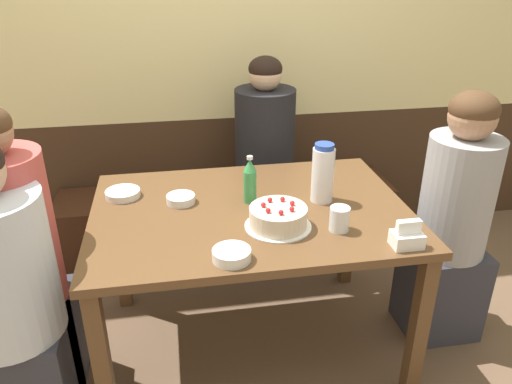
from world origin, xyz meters
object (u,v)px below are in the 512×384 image
birthday_cake (278,217)px  person_teal_shirt (451,227)px  bowl_rice_small (232,255)px  glass_water_tall (339,219)px  soju_bottle (250,180)px  person_pale_blue_shirt (7,301)px  napkin_holder (407,237)px  bowl_soup_white (181,199)px  bench_seat (229,221)px  water_pitcher (323,173)px  bowl_side_dish (123,194)px  person_grey_tee (20,271)px  person_dark_striped (265,171)px

birthday_cake → person_teal_shirt: 0.87m
bowl_rice_small → glass_water_tall: bearing=17.4°
soju_bottle → person_teal_shirt: bearing=-6.5°
glass_water_tall → person_pale_blue_shirt: size_ratio=0.08×
napkin_holder → person_pale_blue_shirt: 1.44m
soju_bottle → bowl_soup_white: 0.31m
bowl_soup_white → birthday_cake: bearing=-37.1°
bench_seat → soju_bottle: 0.98m
person_pale_blue_shirt → napkin_holder: bearing=-4.5°
bowl_soup_white → bowl_rice_small: bowl_rice_small is taller
water_pitcher → person_pale_blue_shirt: 1.29m
soju_bottle → bowl_soup_white: soju_bottle is taller
bowl_side_dish → person_pale_blue_shirt: (-0.39, -0.48, -0.16)m
bowl_rice_small → person_grey_tee: (-0.79, 0.27, -0.16)m
soju_bottle → person_pale_blue_shirt: person_pale_blue_shirt is taller
napkin_holder → person_teal_shirt: bearing=40.8°
bench_seat → water_pitcher: size_ratio=7.70×
water_pitcher → person_grey_tee: 1.26m
person_teal_shirt → person_grey_tee: person_grey_tee is taller
bowl_side_dish → person_grey_tee: person_grey_tee is taller
napkin_holder → person_grey_tee: person_grey_tee is taller
birthday_cake → napkin_holder: 0.48m
bowl_rice_small → glass_water_tall: glass_water_tall is taller
person_pale_blue_shirt → person_dark_striped: person_dark_striped is taller
bowl_side_dish → person_pale_blue_shirt: bearing=-128.5°
soju_bottle → napkin_holder: 0.68m
birthday_cake → person_grey_tee: bearing=175.7°
bowl_rice_small → bowl_side_dish: size_ratio=0.91×
soju_bottle → bowl_side_dish: bearing=165.3°
bowl_rice_small → person_teal_shirt: size_ratio=0.11×
birthday_cake → person_grey_tee: (-1.00, 0.08, -0.18)m
bench_seat → bowl_side_dish: bearing=-130.4°
bowl_side_dish → person_pale_blue_shirt: 0.64m
bench_seat → person_teal_shirt: 1.31m
napkin_holder → bowl_rice_small: bearing=178.2°
water_pitcher → person_pale_blue_shirt: (-1.23, -0.30, -0.27)m
soju_bottle → person_pale_blue_shirt: bearing=-159.7°
bowl_rice_small → glass_water_tall: (0.43, 0.14, 0.03)m
person_teal_shirt → person_pale_blue_shirt: size_ratio=1.01×
bowl_soup_white → glass_water_tall: (0.59, -0.34, 0.03)m
bowl_soup_white → person_dark_striped: (0.48, 0.62, -0.17)m
person_grey_tee → bench_seat: bearing=45.3°
bowl_rice_small → person_dark_striped: 1.15m
birthday_cake → person_teal_shirt: bearing=9.0°
person_grey_tee → napkin_holder: bearing=-11.7°
napkin_holder → person_teal_shirt: 0.57m
birthday_cake → person_pale_blue_shirt: size_ratio=0.22×
bowl_rice_small → bowl_soup_white: bearing=108.3°
bowl_side_dish → soju_bottle: bearing=-14.7°
napkin_holder → person_dark_striped: bearing=105.6°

